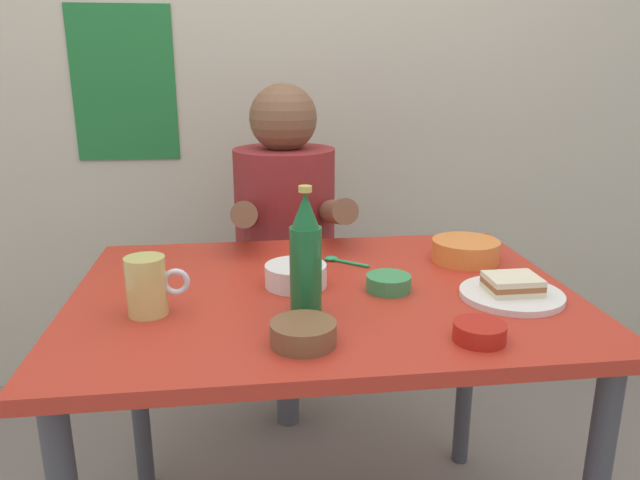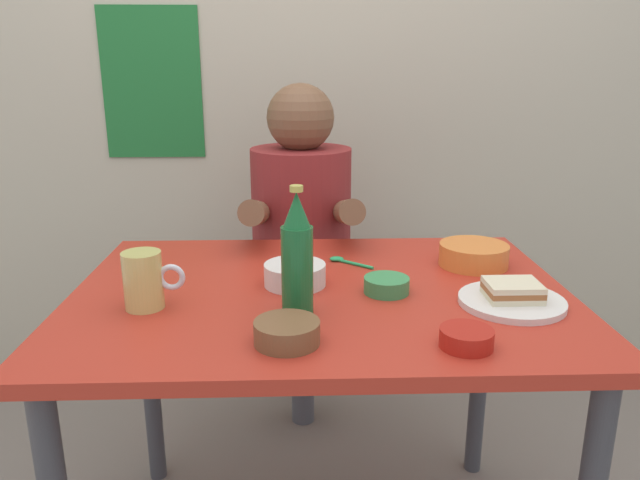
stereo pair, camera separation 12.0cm
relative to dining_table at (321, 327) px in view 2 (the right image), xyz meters
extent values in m
cube|color=#BCB299|center=(0.00, 1.05, 0.65)|extent=(4.40, 0.08, 2.60)
cube|color=#1E6B2D|center=(-0.57, 1.01, 0.51)|extent=(0.36, 0.01, 0.53)
cube|color=#B72D1E|center=(0.00, 0.00, 0.08)|extent=(1.10, 0.80, 0.03)
cylinder|color=#3F3F44|center=(-0.49, 0.34, -0.29)|extent=(0.05, 0.05, 0.71)
cylinder|color=#3F3F44|center=(0.49, 0.34, -0.29)|extent=(0.05, 0.05, 0.71)
cylinder|color=#4C4C51|center=(-0.04, 0.63, -0.44)|extent=(0.08, 0.08, 0.41)
cylinder|color=maroon|center=(-0.04, 0.63, -0.22)|extent=(0.34, 0.34, 0.04)
cylinder|color=maroon|center=(-0.04, 0.63, 0.06)|extent=(0.32, 0.32, 0.52)
sphere|color=brown|center=(-0.04, 0.63, 0.42)|extent=(0.21, 0.21, 0.21)
cylinder|color=brown|center=(-0.17, 0.38, 0.18)|extent=(0.07, 0.31, 0.14)
cylinder|color=brown|center=(0.09, 0.38, 0.18)|extent=(0.07, 0.31, 0.14)
cylinder|color=silver|center=(0.40, -0.10, 0.10)|extent=(0.22, 0.22, 0.01)
cube|color=beige|center=(0.40, -0.10, 0.11)|extent=(0.11, 0.09, 0.01)
cube|color=#9E592D|center=(0.40, -0.10, 0.13)|extent=(0.11, 0.09, 0.01)
cube|color=beige|center=(0.40, -0.10, 0.14)|extent=(0.11, 0.09, 0.01)
cylinder|color=#D1BC66|center=(-0.37, -0.09, 0.15)|extent=(0.08, 0.08, 0.12)
torus|color=silver|center=(-0.31, -0.09, 0.16)|extent=(0.06, 0.01, 0.06)
cylinder|color=#19602D|center=(-0.05, -0.13, 0.18)|extent=(0.06, 0.06, 0.18)
cone|color=#19602D|center=(-0.05, -0.13, 0.31)|extent=(0.05, 0.05, 0.07)
cylinder|color=#BFB74C|center=(-0.05, -0.13, 0.35)|extent=(0.03, 0.03, 0.01)
cylinder|color=#388C4C|center=(0.14, -0.03, 0.11)|extent=(0.10, 0.10, 0.03)
cylinder|color=#5B643A|center=(0.14, -0.03, 0.12)|extent=(0.08, 0.08, 0.02)
cylinder|color=orange|center=(0.39, 0.15, 0.12)|extent=(0.17, 0.17, 0.05)
cylinder|color=#B25B2D|center=(0.39, 0.15, 0.13)|extent=(0.14, 0.14, 0.02)
cylinder|color=brown|center=(-0.07, -0.27, 0.11)|extent=(0.12, 0.12, 0.04)
cylinder|color=brown|center=(-0.07, -0.27, 0.12)|extent=(0.10, 0.10, 0.02)
cylinder|color=#B21E14|center=(0.25, -0.29, 0.11)|extent=(0.10, 0.10, 0.03)
cylinder|color=maroon|center=(0.25, -0.29, 0.12)|extent=(0.08, 0.08, 0.02)
cylinder|color=silver|center=(-0.06, 0.03, 0.12)|extent=(0.14, 0.14, 0.05)
cylinder|color=tan|center=(-0.06, 0.03, 0.13)|extent=(0.11, 0.11, 0.02)
cylinder|color=#26A559|center=(0.09, 0.16, 0.10)|extent=(0.09, 0.08, 0.01)
ellipsoid|color=#26A559|center=(0.05, 0.20, 0.10)|extent=(0.04, 0.02, 0.01)
camera|label=1|loc=(-0.17, -1.25, 0.58)|focal=33.77mm
camera|label=2|loc=(-0.05, -1.26, 0.58)|focal=33.77mm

